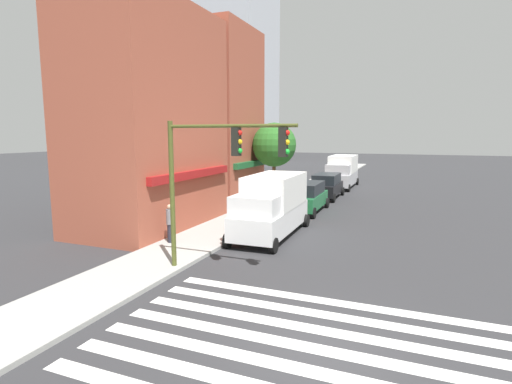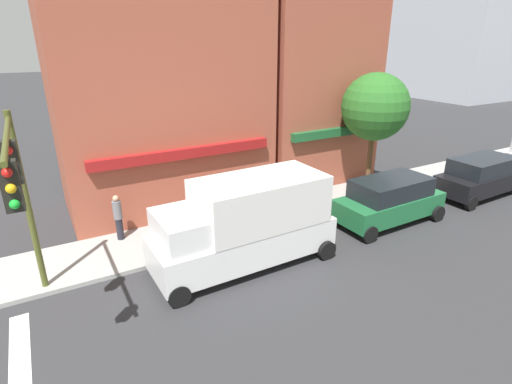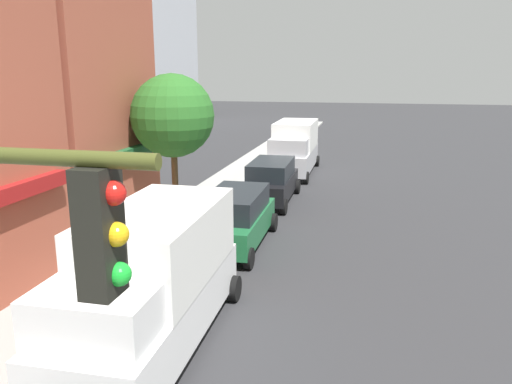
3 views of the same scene
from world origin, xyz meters
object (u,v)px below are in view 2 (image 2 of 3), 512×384
(box_truck_white, at_px, (246,222))
(suv_green, at_px, (390,200))
(pedestrian_grey_coat, at_px, (118,217))
(suv_black, at_px, (481,176))
(traffic_signal, at_px, (19,185))
(pedestrian_white_shirt, at_px, (265,202))
(street_tree, at_px, (375,107))

(box_truck_white, height_order, suv_green, box_truck_white)
(pedestrian_grey_coat, bearing_deg, suv_black, 151.52)
(box_truck_white, bearing_deg, suv_black, -1.23)
(traffic_signal, height_order, pedestrian_grey_coat, traffic_signal)
(suv_green, xyz_separation_m, pedestrian_grey_coat, (-10.17, 3.69, 0.04))
(suv_black, bearing_deg, box_truck_white, 178.79)
(traffic_signal, distance_m, box_truck_white, 6.59)
(traffic_signal, bearing_deg, pedestrian_white_shirt, 16.13)
(traffic_signal, distance_m, suv_green, 13.20)
(traffic_signal, xyz_separation_m, street_tree, (14.36, 2.94, 0.27))
(suv_green, height_order, pedestrian_white_shirt, suv_green)
(traffic_signal, height_order, pedestrian_white_shirt, traffic_signal)
(traffic_signal, bearing_deg, suv_green, 0.64)
(suv_green, xyz_separation_m, street_tree, (1.50, 2.80, 3.28))
(street_tree, bearing_deg, pedestrian_grey_coat, 175.64)
(street_tree, bearing_deg, traffic_signal, -168.42)
(pedestrian_white_shirt, bearing_deg, suv_green, 13.05)
(suv_black, relative_size, pedestrian_white_shirt, 2.68)
(suv_black, height_order, pedestrian_white_shirt, suv_black)
(suv_black, xyz_separation_m, pedestrian_grey_coat, (-16.33, 3.69, 0.04))
(box_truck_white, relative_size, street_tree, 1.09)
(box_truck_white, relative_size, pedestrian_white_shirt, 3.53)
(pedestrian_grey_coat, distance_m, street_tree, 12.14)
(traffic_signal, bearing_deg, suv_black, 0.43)
(pedestrian_grey_coat, xyz_separation_m, street_tree, (11.67, -0.89, 3.23))
(box_truck_white, distance_m, pedestrian_grey_coat, 5.06)
(pedestrian_grey_coat, bearing_deg, suv_green, 144.30)
(suv_green, height_order, street_tree, street_tree)
(suv_green, relative_size, pedestrian_white_shirt, 2.67)
(box_truck_white, xyz_separation_m, pedestrian_white_shirt, (2.07, 2.22, -0.51))
(suv_black, bearing_deg, suv_green, 178.79)
(traffic_signal, relative_size, street_tree, 0.97)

